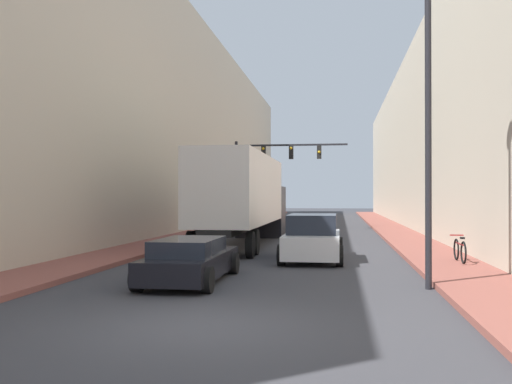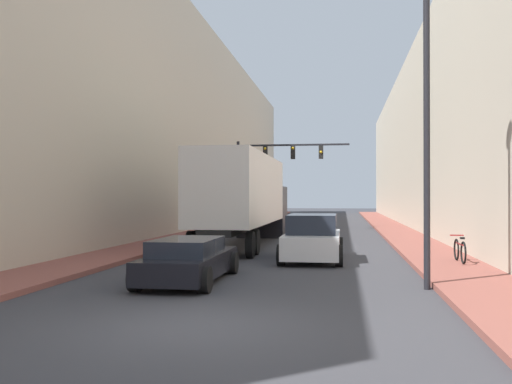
% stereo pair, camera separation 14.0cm
% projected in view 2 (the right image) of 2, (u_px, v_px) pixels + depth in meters
% --- Properties ---
extents(ground_plane, '(200.00, 200.00, 0.00)m').
position_uv_depth(ground_plane, '(196.00, 326.00, 10.02)').
color(ground_plane, '#38383D').
extents(sidewalk_right, '(2.34, 80.00, 0.15)m').
position_uv_depth(sidewalk_right, '(393.00, 229.00, 38.78)').
color(sidewalk_right, brown).
rests_on(sidewalk_right, ground).
extents(sidewalk_left, '(2.34, 80.00, 0.15)m').
position_uv_depth(sidewalk_left, '(223.00, 227.00, 40.56)').
color(sidewalk_left, brown).
rests_on(sidewalk_left, ground).
extents(building_right, '(6.00, 80.00, 12.29)m').
position_uv_depth(building_right, '(456.00, 139.00, 38.20)').
color(building_right, '#BCB29E').
rests_on(building_right, ground).
extents(building_left, '(6.00, 80.00, 14.83)m').
position_uv_depth(building_left, '(166.00, 126.00, 41.25)').
color(building_left, beige).
rests_on(building_left, ground).
extents(semi_truck, '(2.55, 13.78, 4.09)m').
position_uv_depth(semi_truck, '(246.00, 196.00, 26.73)').
color(semi_truck, silver).
rests_on(semi_truck, ground).
extents(sedan_car, '(1.96, 4.73, 1.17)m').
position_uv_depth(sedan_car, '(189.00, 260.00, 15.24)').
color(sedan_car, black).
rests_on(sedan_car, ground).
extents(suv_car, '(2.15, 4.96, 1.65)m').
position_uv_depth(suv_car, '(313.00, 238.00, 20.42)').
color(suv_car, silver).
rests_on(suv_car, ground).
extents(traffic_signal_gantry, '(7.70, 0.35, 6.09)m').
position_uv_depth(traffic_signal_gantry, '(269.00, 165.00, 39.00)').
color(traffic_signal_gantry, black).
rests_on(traffic_signal_gantry, ground).
extents(street_lamp, '(0.44, 0.44, 7.87)m').
position_uv_depth(street_lamp, '(427.00, 88.00, 14.02)').
color(street_lamp, black).
rests_on(street_lamp, ground).
extents(parked_bicycle, '(0.44, 1.82, 0.86)m').
position_uv_depth(parked_bicycle, '(460.00, 250.00, 18.48)').
color(parked_bicycle, black).
rests_on(parked_bicycle, sidewalk_right).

